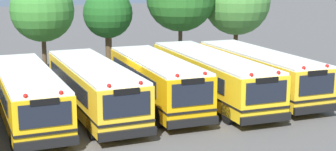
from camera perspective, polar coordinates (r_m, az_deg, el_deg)
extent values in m
plane|color=#514F4C|center=(25.96, -4.84, -3.86)|extent=(160.00, 160.00, 0.00)
cube|color=yellow|center=(24.68, -15.73, -1.96)|extent=(2.60, 10.49, 1.92)
cube|color=white|center=(24.47, -15.86, 0.35)|extent=(2.55, 10.28, 0.12)
cube|color=black|center=(19.85, -13.56, -7.54)|extent=(2.46, 0.20, 0.36)
cube|color=black|center=(19.56, -13.74, -4.39)|extent=(1.98, 0.10, 0.92)
cube|color=black|center=(25.08, -13.08, -0.89)|extent=(0.19, 8.15, 0.69)
cube|color=black|center=(24.77, -15.68, -2.82)|extent=(2.62, 10.60, 0.10)
sphere|color=red|center=(19.64, -12.03, -1.92)|extent=(0.18, 0.18, 0.18)
sphere|color=red|center=(19.44, -15.87, -2.25)|extent=(0.18, 0.18, 0.18)
cube|color=black|center=(19.42, -13.81, -2.95)|extent=(1.09, 0.10, 0.24)
cylinder|color=black|center=(21.41, -11.40, -6.09)|extent=(0.30, 1.00, 1.00)
cylinder|color=black|center=(21.13, -17.10, -6.64)|extent=(0.30, 1.00, 1.00)
cylinder|color=black|center=(28.31, -14.42, -1.83)|extent=(0.30, 1.00, 1.00)
cube|color=yellow|center=(25.08, -8.47, -1.29)|extent=(2.65, 10.36, 2.04)
cube|color=white|center=(24.86, -8.55, 1.13)|extent=(2.60, 10.15, 0.12)
cube|color=black|center=(20.48, -4.59, -6.64)|extent=(2.47, 0.22, 0.36)
cube|color=black|center=(20.17, -4.69, -3.35)|extent=(1.99, 0.10, 0.98)
cube|color=black|center=(25.62, -6.01, -0.20)|extent=(0.22, 8.04, 0.73)
cube|color=black|center=(25.02, -11.39, -0.66)|extent=(0.22, 8.04, 0.73)
cube|color=black|center=(25.17, -8.44, -2.19)|extent=(2.68, 10.47, 0.10)
sphere|color=red|center=(20.35, -3.11, -0.84)|extent=(0.18, 0.18, 0.18)
sphere|color=red|center=(19.94, -6.70, -1.17)|extent=(0.18, 0.18, 0.18)
cube|color=black|center=(20.03, -4.71, -1.84)|extent=(1.09, 0.10, 0.24)
cylinder|color=black|center=(22.14, -3.19, -5.27)|extent=(0.30, 1.01, 1.00)
cylinder|color=black|center=(21.54, -8.57, -5.88)|extent=(0.30, 1.01, 1.00)
cylinder|color=black|center=(28.70, -8.09, -1.38)|extent=(0.30, 1.01, 1.00)
cylinder|color=black|center=(28.24, -12.28, -1.76)|extent=(0.30, 1.01, 1.00)
cube|color=#EAA80C|center=(26.04, -1.36, -0.60)|extent=(2.55, 9.47, 2.10)
cube|color=white|center=(25.82, -1.37, 1.81)|extent=(2.50, 9.28, 0.12)
cube|color=black|center=(21.95, 2.84, -5.33)|extent=(2.41, 0.21, 0.36)
cube|color=black|center=(21.66, 2.82, -2.14)|extent=(1.94, 0.10, 1.01)
cube|color=black|center=(26.65, 0.86, 0.44)|extent=(0.19, 7.35, 0.76)
cube|color=black|center=(25.88, -4.09, 0.06)|extent=(0.19, 7.35, 0.76)
cube|color=black|center=(26.13, -1.35, -1.50)|extent=(2.58, 9.56, 0.10)
sphere|color=red|center=(21.89, 4.22, 0.22)|extent=(0.18, 0.18, 0.18)
sphere|color=red|center=(21.38, 1.07, -0.03)|extent=(0.18, 0.18, 0.18)
cube|color=black|center=(21.52, 2.85, -0.67)|extent=(1.06, 0.10, 0.24)
cylinder|color=black|center=(23.66, 3.73, -4.15)|extent=(0.30, 1.01, 1.00)
cylinder|color=black|center=(22.90, -1.03, -4.67)|extent=(0.30, 1.01, 1.00)
cylinder|color=black|center=(29.25, -1.33, -1.02)|extent=(0.30, 1.01, 1.00)
cylinder|color=black|center=(28.64, -5.26, -1.34)|extent=(0.30, 1.01, 1.00)
cube|color=yellow|center=(27.62, 4.82, 0.01)|extent=(2.78, 11.54, 2.03)
cube|color=white|center=(27.42, 4.86, 2.21)|extent=(2.72, 11.31, 0.12)
cube|color=black|center=(22.87, 11.05, -4.84)|extent=(2.56, 0.22, 0.36)
cube|color=black|center=(22.60, 11.11, -1.89)|extent=(2.05, 0.11, 0.97)
cube|color=black|center=(28.37, 6.89, 0.95)|extent=(0.25, 8.96, 0.73)
cube|color=black|center=(27.31, 2.15, 0.60)|extent=(0.25, 8.96, 0.73)
cube|color=black|center=(27.70, 4.80, -0.81)|extent=(2.80, 11.66, 0.10)
sphere|color=red|center=(22.93, 12.43, 0.32)|extent=(0.18, 0.18, 0.18)
sphere|color=red|center=(22.22, 9.45, 0.08)|extent=(0.18, 0.18, 0.18)
cube|color=black|center=(22.47, 11.17, -0.53)|extent=(1.13, 0.11, 0.24)
cylinder|color=black|center=(24.65, 11.47, -3.71)|extent=(0.30, 1.01, 1.00)
cylinder|color=black|center=(23.57, 6.87, -4.27)|extent=(0.30, 1.01, 1.00)
cylinder|color=black|center=(31.75, 3.56, -0.01)|extent=(0.30, 1.01, 1.00)
cylinder|color=black|center=(30.92, -0.21, -0.31)|extent=(0.30, 1.01, 1.00)
cube|color=yellow|center=(29.00, 10.18, 0.43)|extent=(2.52, 10.41, 2.03)
cube|color=white|center=(28.81, 10.26, 2.53)|extent=(2.47, 10.21, 0.12)
cube|color=black|center=(24.98, 16.43, -3.68)|extent=(2.48, 0.18, 0.36)
cube|color=black|center=(24.74, 16.53, -0.97)|extent=(1.99, 0.08, 0.98)
cube|color=black|center=(29.84, 11.93, 1.32)|extent=(0.12, 8.11, 0.73)
cube|color=black|center=(28.57, 7.78, 1.01)|extent=(0.12, 8.11, 0.73)
cube|color=black|center=(29.08, 10.15, -0.35)|extent=(2.55, 10.52, 0.10)
sphere|color=red|center=(25.12, 17.60, 1.04)|extent=(0.18, 0.18, 0.18)
sphere|color=red|center=(24.31, 15.15, 0.84)|extent=(0.18, 0.18, 0.18)
cube|color=black|center=(24.62, 16.61, 0.28)|extent=(1.09, 0.09, 0.24)
cylinder|color=black|center=(26.75, 16.33, -2.73)|extent=(0.29, 1.00, 1.00)
cylinder|color=black|center=(25.52, 12.51, -3.22)|extent=(0.29, 1.00, 1.00)
cylinder|color=black|center=(32.56, 8.62, 0.18)|extent=(0.29, 1.00, 1.00)
cylinder|color=black|center=(31.56, 5.25, -0.11)|extent=(0.29, 1.00, 1.00)
cylinder|color=#4C3823|center=(34.64, -13.83, 2.25)|extent=(0.30, 0.30, 2.88)
sphere|color=#387A2D|center=(34.28, -14.08, 7.21)|extent=(4.18, 4.18, 4.18)
sphere|color=#387A2D|center=(34.52, -13.15, 7.01)|extent=(2.50, 2.50, 2.50)
cylinder|color=#4C3823|center=(37.18, -6.74, 2.94)|extent=(0.47, 0.47, 2.61)
sphere|color=#1E561E|center=(36.86, -6.84, 7.02)|extent=(3.59, 3.59, 3.59)
sphere|color=#1E561E|center=(37.18, -6.62, 7.19)|extent=(2.36, 2.36, 2.36)
cylinder|color=#4C3823|center=(37.82, 1.40, 3.60)|extent=(0.30, 0.30, 3.18)
cylinder|color=#4C3823|center=(39.68, 7.67, 3.56)|extent=(0.34, 0.34, 2.73)
sphere|color=#478438|center=(39.35, 7.81, 8.30)|extent=(5.13, 5.13, 5.13)
sphere|color=#478438|center=(39.45, 8.40, 7.99)|extent=(3.66, 3.66, 3.66)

